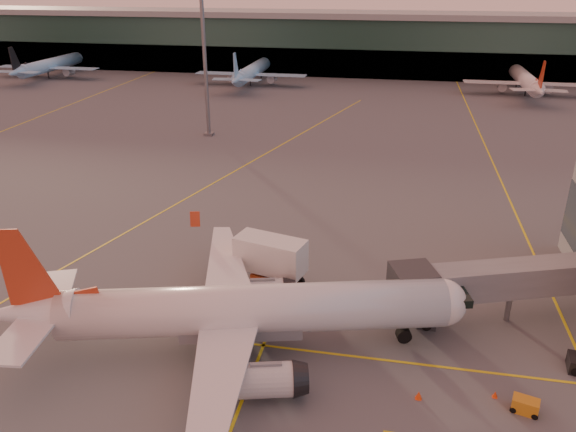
# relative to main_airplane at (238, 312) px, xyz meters

# --- Properties ---
(ground) EXTENTS (600.00, 600.00, 0.00)m
(ground) POSITION_rel_main_airplane_xyz_m (-3.27, -4.06, -3.65)
(ground) COLOR #4C4F54
(ground) RESTS_ON ground
(taxi_markings) EXTENTS (100.12, 173.00, 0.01)m
(taxi_markings) POSITION_rel_main_airplane_xyz_m (-10.59, 40.43, -3.64)
(taxi_markings) COLOR yellow
(taxi_markings) RESTS_ON ground
(terminal) EXTENTS (400.00, 20.00, 17.60)m
(terminal) POSITION_rel_main_airplane_xyz_m (-3.27, 137.73, 5.11)
(terminal) COLOR #19382D
(terminal) RESTS_ON ground
(mast_west_near) EXTENTS (2.40, 2.40, 25.60)m
(mast_west_near) POSITION_rel_main_airplane_xyz_m (-23.27, 61.94, 11.22)
(mast_west_near) COLOR slate
(mast_west_near) RESTS_ON ground
(distant_aircraft_row) EXTENTS (290.00, 34.00, 13.00)m
(distant_aircraft_row) POSITION_rel_main_airplane_xyz_m (-24.27, 113.94, -3.65)
(distant_aircraft_row) COLOR #90C7F1
(distant_aircraft_row) RESTS_ON ground
(main_airplane) EXTENTS (36.64, 33.40, 11.22)m
(main_airplane) POSITION_rel_main_airplane_xyz_m (0.00, 0.00, 0.00)
(main_airplane) COLOR white
(main_airplane) RESTS_ON ground
(jet_bridge) EXTENTS (21.76, 10.36, 5.65)m
(jet_bridge) POSITION_rel_main_airplane_xyz_m (22.99, 9.18, 0.20)
(jet_bridge) COLOR slate
(jet_bridge) RESTS_ON ground
(catering_truck) EXTENTS (7.15, 4.48, 5.15)m
(catering_truck) POSITION_rel_main_airplane_xyz_m (0.35, 10.11, -0.72)
(catering_truck) COLOR #B44219
(catering_truck) RESTS_ON ground
(gpu_cart) EXTENTS (2.03, 1.53, 1.05)m
(gpu_cart) POSITION_rel_main_airplane_xyz_m (21.25, -2.90, -3.13)
(gpu_cart) COLOR orange
(gpu_cart) RESTS_ON ground
(cone_nose) EXTENTS (0.40, 0.40, 0.50)m
(cone_nose) POSITION_rel_main_airplane_xyz_m (19.44, -1.78, -3.40)
(cone_nose) COLOR #F3410C
(cone_nose) RESTS_ON ground
(cone_tail) EXTENTS (0.39, 0.39, 0.49)m
(cone_tail) POSITION_rel_main_airplane_xyz_m (-18.31, 0.58, -3.41)
(cone_tail) COLOR #F3410C
(cone_tail) RESTS_ON ground
(cone_wing_left) EXTENTS (0.45, 0.45, 0.57)m
(cone_wing_left) POSITION_rel_main_airplane_xyz_m (-1.12, 16.90, -3.37)
(cone_wing_left) COLOR #F3410C
(cone_wing_left) RESTS_ON ground
(cone_fwd) EXTENTS (0.50, 0.50, 0.63)m
(cone_fwd) POSITION_rel_main_airplane_xyz_m (14.06, -2.98, -3.34)
(cone_fwd) COLOR #F3410C
(cone_fwd) RESTS_ON ground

